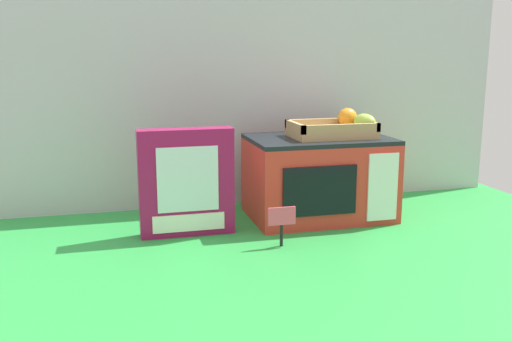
{
  "coord_description": "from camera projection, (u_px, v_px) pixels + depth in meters",
  "views": [
    {
      "loc": [
        -0.46,
        -1.45,
        0.47
      ],
      "look_at": [
        -0.07,
        0.01,
        0.15
      ],
      "focal_mm": 39.87,
      "sensor_mm": 36.0,
      "label": 1
    }
  ],
  "objects": [
    {
      "name": "ground_plane",
      "position": [
        282.0,
        224.0,
        1.59
      ],
      "size": [
        1.7,
        1.7,
        0.0
      ],
      "primitive_type": "plane",
      "color": "green",
      "rests_on": "ground"
    },
    {
      "name": "display_back_panel",
      "position": [
        258.0,
        95.0,
        1.77
      ],
      "size": [
        1.61,
        0.03,
        0.68
      ],
      "primitive_type": "cube",
      "color": "#B7BABF",
      "rests_on": "ground"
    },
    {
      "name": "toy_microwave",
      "position": [
        319.0,
        177.0,
        1.64
      ],
      "size": [
        0.4,
        0.27,
        0.23
      ],
      "color": "red",
      "rests_on": "ground"
    },
    {
      "name": "food_groups_crate",
      "position": [
        337.0,
        129.0,
        1.62
      ],
      "size": [
        0.24,
        0.15,
        0.08
      ],
      "color": "tan",
      "rests_on": "toy_microwave"
    },
    {
      "name": "cookie_set_box",
      "position": [
        187.0,
        183.0,
        1.47
      ],
      "size": [
        0.24,
        0.06,
        0.28
      ],
      "color": "#99144C",
      "rests_on": "ground"
    },
    {
      "name": "price_sign",
      "position": [
        282.0,
        220.0,
        1.39
      ],
      "size": [
        0.07,
        0.01,
        0.1
      ],
      "color": "black",
      "rests_on": "ground"
    }
  ]
}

